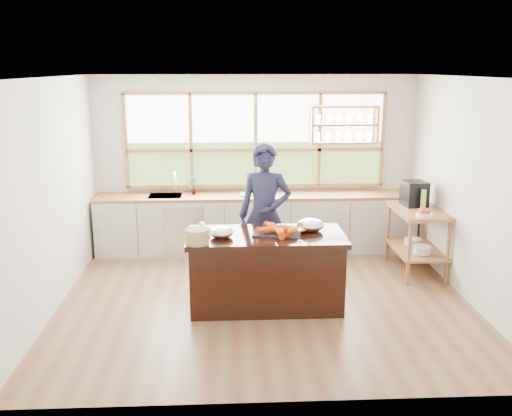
{
  "coord_description": "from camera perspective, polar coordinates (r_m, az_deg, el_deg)",
  "views": [
    {
      "loc": [
        -0.44,
        -6.61,
        2.82
      ],
      "look_at": [
        -0.1,
        0.15,
        1.13
      ],
      "focal_mm": 40.0,
      "sensor_mm": 36.0,
      "label": 1
    }
  ],
  "objects": [
    {
      "name": "fruit_bowl",
      "position": [
        7.8,
        16.51,
        -0.48
      ],
      "size": [
        0.22,
        0.22,
        0.11
      ],
      "color": "silver",
      "rests_on": "right_shelf_unit"
    },
    {
      "name": "lobster_pile",
      "position": [
        6.69,
        2.34,
        -2.16
      ],
      "size": [
        0.52,
        0.48,
        0.08
      ],
      "color": "#D2540F",
      "rests_on": "slate_board"
    },
    {
      "name": "wicker_basket",
      "position": [
        6.36,
        -5.91,
        -2.85
      ],
      "size": [
        0.26,
        0.26,
        0.17
      ],
      "primitive_type": "cylinder",
      "color": "tan",
      "rests_on": "island"
    },
    {
      "name": "cutting_board",
      "position": [
        8.77,
        -0.31,
        1.4
      ],
      "size": [
        0.42,
        0.32,
        0.01
      ],
      "primitive_type": "cube",
      "rotation": [
        0.0,
        0.0,
        -0.06
      ],
      "color": "#47D139",
      "rests_on": "back_counter"
    },
    {
      "name": "slate_board",
      "position": [
        6.74,
        2.13,
        -2.49
      ],
      "size": [
        0.62,
        0.5,
        0.02
      ],
      "primitive_type": "cube",
      "rotation": [
        0.0,
        0.0,
        -0.2
      ],
      "color": "black",
      "rests_on": "island"
    },
    {
      "name": "mixing_bowl_left",
      "position": [
        6.59,
        -3.46,
        -2.44
      ],
      "size": [
        0.28,
        0.28,
        0.13
      ],
      "primitive_type": "ellipsoid",
      "color": "silver",
      "rests_on": "island"
    },
    {
      "name": "parchment_roll",
      "position": [
        6.86,
        -5.17,
        -1.97
      ],
      "size": [
        0.15,
        0.31,
        0.08
      ],
      "primitive_type": "cylinder",
      "rotation": [
        1.57,
        0.0,
        0.26
      ],
      "color": "silver",
      "rests_on": "island"
    },
    {
      "name": "ground_plane",
      "position": [
        7.2,
        0.86,
        -9.07
      ],
      "size": [
        5.0,
        5.0,
        0.0
      ],
      "primitive_type": "plane",
      "color": "brown"
    },
    {
      "name": "wine_bottle",
      "position": [
        8.15,
        16.39,
        0.79
      ],
      "size": [
        0.07,
        0.07,
        0.28
      ],
      "primitive_type": "cylinder",
      "rotation": [
        0.0,
        0.0,
        0.06
      ],
      "color": "#A2B858",
      "rests_on": "right_shelf_unit"
    },
    {
      "name": "mixing_bowl_right",
      "position": [
        6.87,
        5.47,
        -1.71
      ],
      "size": [
        0.32,
        0.32,
        0.15
      ],
      "primitive_type": "ellipsoid",
      "color": "silver",
      "rests_on": "island"
    },
    {
      "name": "potted_plant",
      "position": [
        8.81,
        -6.31,
        2.25
      ],
      "size": [
        0.17,
        0.13,
        0.28
      ],
      "primitive_type": "imported",
      "rotation": [
        0.0,
        0.0,
        -0.25
      ],
      "color": "slate",
      "rests_on": "back_counter"
    },
    {
      "name": "wine_glass",
      "position": [
        6.41,
        4.43,
        -1.96
      ],
      "size": [
        0.08,
        0.08,
        0.22
      ],
      "color": "white",
      "rests_on": "island"
    },
    {
      "name": "room_shell",
      "position": [
        7.21,
        0.84,
        5.48
      ],
      "size": [
        5.02,
        4.52,
        2.71
      ],
      "color": "beige",
      "rests_on": "ground_plane"
    },
    {
      "name": "back_counter",
      "position": [
        8.88,
        -0.07,
        -1.46
      ],
      "size": [
        4.9,
        0.63,
        0.9
      ],
      "color": "beige",
      "rests_on": "ground_plane"
    },
    {
      "name": "island",
      "position": [
        6.84,
        0.98,
        -6.23
      ],
      "size": [
        1.85,
        0.9,
        0.9
      ],
      "color": "black",
      "rests_on": "ground_plane"
    },
    {
      "name": "right_shelf_unit",
      "position": [
        8.25,
        15.83,
        -2.13
      ],
      "size": [
        0.62,
        1.1,
        0.9
      ],
      "color": "#A15835",
      "rests_on": "ground_plane"
    },
    {
      "name": "espresso_machine",
      "position": [
        8.34,
        15.56,
        1.41
      ],
      "size": [
        0.35,
        0.36,
        0.35
      ],
      "primitive_type": "cube",
      "rotation": [
        0.0,
        0.0,
        0.13
      ],
      "color": "black",
      "rests_on": "right_shelf_unit"
    },
    {
      "name": "cook",
      "position": [
        7.38,
        0.88,
        -0.76
      ],
      "size": [
        0.76,
        0.58,
        1.88
      ],
      "primitive_type": "imported",
      "rotation": [
        0.0,
        0.0,
        -0.21
      ],
      "color": "#1B1C37",
      "rests_on": "ground_plane"
    }
  ]
}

